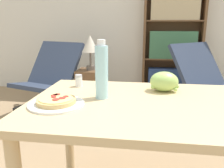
# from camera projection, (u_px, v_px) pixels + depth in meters

# --- Properties ---
(wall_back) EXTENTS (8.00, 0.05, 2.60)m
(wall_back) POSITION_uv_depth(u_px,v_px,m) (150.00, 11.00, 3.67)
(wall_back) COLOR silver
(wall_back) RESTS_ON ground_plane
(dining_table) EXTENTS (1.32, 0.79, 0.75)m
(dining_table) POSITION_uv_depth(u_px,v_px,m) (161.00, 122.00, 1.17)
(dining_table) COLOR #D1B27F
(dining_table) RESTS_ON ground_plane
(pizza_on_plate) EXTENTS (0.26, 0.26, 0.04)m
(pizza_on_plate) POSITION_uv_depth(u_px,v_px,m) (56.00, 102.00, 1.12)
(pizza_on_plate) COLOR white
(pizza_on_plate) RESTS_ON dining_table
(grape_bunch) EXTENTS (0.16, 0.12, 0.11)m
(grape_bunch) POSITION_uv_depth(u_px,v_px,m) (164.00, 82.00, 1.33)
(grape_bunch) COLOR #A8CC66
(grape_bunch) RESTS_ON dining_table
(drink_bottle) EXTENTS (0.07, 0.07, 0.30)m
(drink_bottle) POSITION_uv_depth(u_px,v_px,m) (102.00, 71.00, 1.19)
(drink_bottle) COLOR #A3DBEA
(drink_bottle) RESTS_ON dining_table
(salt_shaker) EXTENTS (0.04, 0.04, 0.07)m
(salt_shaker) POSITION_uv_depth(u_px,v_px,m) (79.00, 81.00, 1.44)
(salt_shaker) COLOR white
(salt_shaker) RESTS_ON dining_table
(lounge_chair_near) EXTENTS (0.85, 0.93, 0.88)m
(lounge_chair_near) POSITION_uv_depth(u_px,v_px,m) (49.00, 90.00, 3.05)
(lounge_chair_near) COLOR black
(lounge_chair_near) RESTS_ON ground_plane
(lounge_chair_far) EXTENTS (0.95, 1.01, 0.88)m
(lounge_chair_far) POSITION_uv_depth(u_px,v_px,m) (206.00, 94.00, 2.90)
(lounge_chair_far) COLOR black
(lounge_chair_far) RESTS_ON ground_plane
(bookshelf) EXTENTS (0.89, 0.25, 1.75)m
(bookshelf) POSITION_uv_depth(u_px,v_px,m) (173.00, 43.00, 3.60)
(bookshelf) COLOR brown
(bookshelf) RESTS_ON ground_plane
(side_table) EXTENTS (0.34, 0.34, 0.54)m
(side_table) POSITION_uv_depth(u_px,v_px,m) (91.00, 90.00, 3.12)
(side_table) COLOR brown
(side_table) RESTS_ON ground_plane
(table_lamp) EXTENTS (0.21, 0.21, 0.44)m
(table_lamp) POSITION_uv_depth(u_px,v_px,m) (90.00, 45.00, 2.97)
(table_lamp) COLOR #665B51
(table_lamp) RESTS_ON side_table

